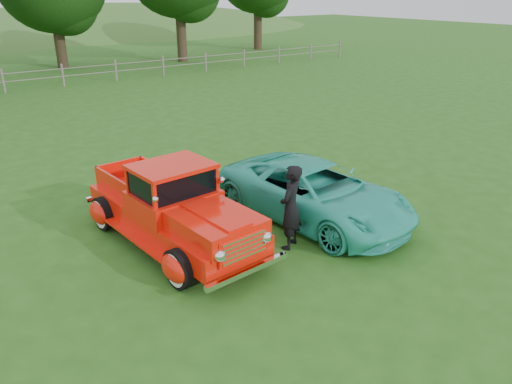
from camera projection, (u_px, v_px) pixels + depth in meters
ground at (255, 281)px, 9.24m from camera, size 140.00×140.00×0.00m
fence_line at (3, 81)px, 25.47m from camera, size 48.00×0.12×1.20m
red_pickup at (173, 209)px, 10.31m from camera, size 2.52×5.11×1.78m
teal_sedan at (315, 192)px, 11.46m from camera, size 2.79×5.05×1.34m
man at (291, 207)px, 10.12m from camera, size 0.78×0.70×1.79m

